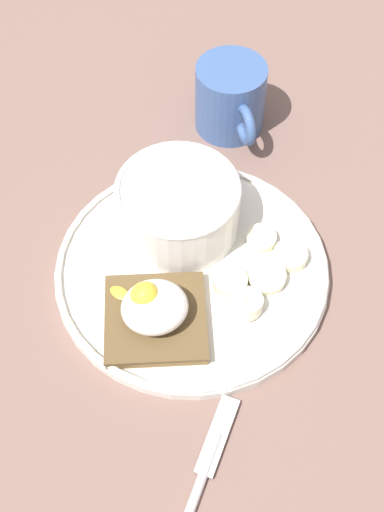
{
  "coord_description": "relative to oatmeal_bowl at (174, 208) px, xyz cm",
  "views": [
    {
      "loc": [
        9.44,
        36.1,
        58.69
      ],
      "look_at": [
        0.0,
        0.0,
        5.0
      ],
      "focal_mm": 50.0,
      "sensor_mm": 36.0,
      "label": 1
    }
  ],
  "objects": [
    {
      "name": "plate",
      "position": [
        -0.42,
        5.17,
        -3.18
      ],
      "size": [
        25.83,
        25.83,
        1.6
      ],
      "color": "silver",
      "rests_on": "ground_plane"
    },
    {
      "name": "banana_slice_left",
      "position": [
        -3.97,
        10.62,
        -2.15
      ],
      "size": [
        4.45,
        4.5,
        1.9
      ],
      "color": "#EDE6C0",
      "rests_on": "plate"
    },
    {
      "name": "knife",
      "position": [
        3.18,
        23.49,
        -3.57
      ],
      "size": [
        8.0,
        10.62,
        0.8
      ],
      "color": "silver",
      "rests_on": "ground_plane"
    },
    {
      "name": "poached_egg",
      "position": [
        4.3,
        9.89,
        -0.16
      ],
      "size": [
        6.64,
        6.89,
        3.74
      ],
      "color": "white",
      "rests_on": "toast_slice"
    },
    {
      "name": "banana_slice_inner",
      "position": [
        -9.62,
        6.6,
        -2.3
      ],
      "size": [
        4.58,
        4.6,
        1.53
      ],
      "color": "#F5F2BF",
      "rests_on": "plate"
    },
    {
      "name": "toast_slice",
      "position": [
        4.19,
        10.02,
        -2.31
      ],
      "size": [
        10.62,
        10.62,
        1.17
      ],
      "color": "brown",
      "rests_on": "plate"
    },
    {
      "name": "banana_slice_right",
      "position": [
        -6.74,
        8.25,
        -2.33
      ],
      "size": [
        4.78,
        4.84,
        1.59
      ],
      "color": "#EFEAB8",
      "rests_on": "plate"
    },
    {
      "name": "ground_plane",
      "position": [
        -0.42,
        5.17,
        -4.97
      ],
      "size": [
        120.0,
        120.0,
        2.0
      ],
      "primitive_type": "cube",
      "color": "#765A51",
      "rests_on": "ground"
    },
    {
      "name": "oatmeal_bowl",
      "position": [
        0.0,
        0.0,
        0.0
      ],
      "size": [
        11.79,
        11.79,
        5.97
      ],
      "color": "white",
      "rests_on": "plate"
    },
    {
      "name": "banana_slice_back",
      "position": [
        -7.64,
        3.91,
        -2.38
      ],
      "size": [
        4.11,
        4.13,
        1.44
      ],
      "color": "#FAF1C2",
      "rests_on": "plate"
    },
    {
      "name": "banana_slice_front",
      "position": [
        -3.29,
        8.1,
        -2.27
      ],
      "size": [
        4.18,
        4.17,
        1.46
      ],
      "color": "beige",
      "rests_on": "plate"
    },
    {
      "name": "coffee_mug",
      "position": [
        -9.46,
        -13.03,
        0.02
      ],
      "size": [
        7.52,
        10.74,
        7.75
      ],
      "color": "#3E5D96",
      "rests_on": "ground_plane"
    }
  ]
}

